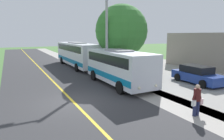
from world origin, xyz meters
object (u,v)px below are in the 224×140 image
at_px(pedestrian_with_bags, 197,99).
at_px(street_light_pole, 106,31).
at_px(parked_car_near, 197,75).
at_px(tree_curbside, 121,31).
at_px(transit_bus_rear, 77,53).
at_px(shuttle_bus_front, 119,66).

height_order(pedestrian_with_bags, street_light_pole, street_light_pole).
relative_size(pedestrian_with_bags, parked_car_near, 0.36).
height_order(street_light_pole, tree_curbside, street_light_pole).
bearing_deg(tree_curbside, transit_bus_rear, -64.15).
xyz_separation_m(transit_bus_rear, street_light_pole, (-0.40, 7.48, 2.61)).
distance_m(shuttle_bus_front, parked_car_near, 6.65).
height_order(parked_car_near, tree_curbside, tree_curbside).
xyz_separation_m(shuttle_bus_front, tree_curbside, (-2.90, -4.61, 2.82)).
height_order(shuttle_bus_front, street_light_pole, street_light_pole).
distance_m(parked_car_near, tree_curbside, 8.68).
bearing_deg(parked_car_near, shuttle_bus_front, -23.01).
relative_size(transit_bus_rear, pedestrian_with_bags, 6.99).
xyz_separation_m(street_light_pole, tree_curbside, (-2.53, -1.45, 0.08)).
distance_m(pedestrian_with_bags, street_light_pole, 11.02).
height_order(shuttle_bus_front, transit_bus_rear, transit_bus_rear).
bearing_deg(shuttle_bus_front, pedestrian_with_bags, 92.51).
height_order(shuttle_bus_front, pedestrian_with_bags, shuttle_bus_front).
bearing_deg(street_light_pole, transit_bus_rear, -86.95).
xyz_separation_m(transit_bus_rear, parked_car_near, (-6.10, 13.23, -0.99)).
bearing_deg(tree_curbside, shuttle_bus_front, 57.86).
bearing_deg(shuttle_bus_front, tree_curbside, -122.14).
bearing_deg(street_light_pole, pedestrian_with_bags, 89.73).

